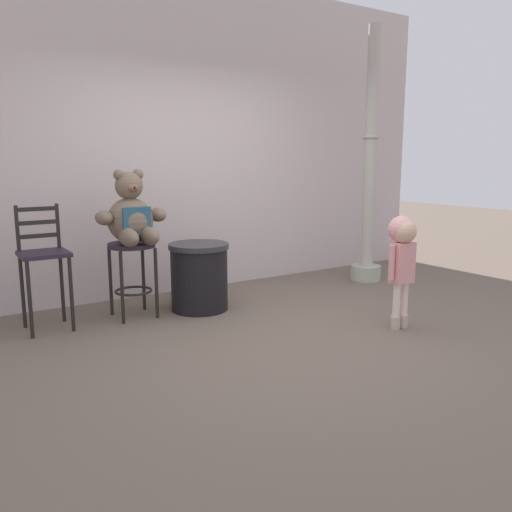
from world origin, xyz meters
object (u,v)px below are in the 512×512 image
Objects in this scene: lamppost at (369,183)px; bar_chair_empty at (44,260)px; bar_stool_with_teddy at (132,263)px; teddy_bear at (132,217)px; child_walking at (402,247)px; trash_bin at (199,276)px.

lamppost is 3.73m from bar_chair_empty.
teddy_bear is (0.00, -0.03, 0.43)m from bar_stool_with_teddy.
bar_stool_with_teddy is 2.43m from child_walking.
bar_stool_with_teddy is at bearing 90.00° from teddy_bear.
trash_bin is at bearing -67.60° from child_walking.
child_walking is 0.92× the size of bar_chair_empty.
teddy_bear is at bearing -6.82° from bar_chair_empty.
lamppost is (2.92, -0.05, 0.24)m from teddy_bear.
teddy_bear is 0.62× the size of bar_chair_empty.
child_walking is (1.82, -1.60, 0.21)m from bar_stool_with_teddy.
teddy_bear is 0.23× the size of lamppost.
bar_chair_empty reaches higher than bar_stool_with_teddy.
trash_bin is (-1.20, 1.47, -0.38)m from child_walking.
child_walking is at bearing -40.66° from teddy_bear.
lamppost is (1.10, 1.52, 0.47)m from child_walking.
teddy_bear reaches higher than child_walking.
child_walking is (1.82, -1.57, -0.23)m from teddy_bear.
child_walking is at bearing -125.96° from lamppost.
trash_bin is at bearing -11.69° from bar_stool_with_teddy.
teddy_bear reaches higher than bar_chair_empty.
bar_stool_with_teddy is 0.43m from teddy_bear.
bar_stool_with_teddy reaches higher than trash_bin.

